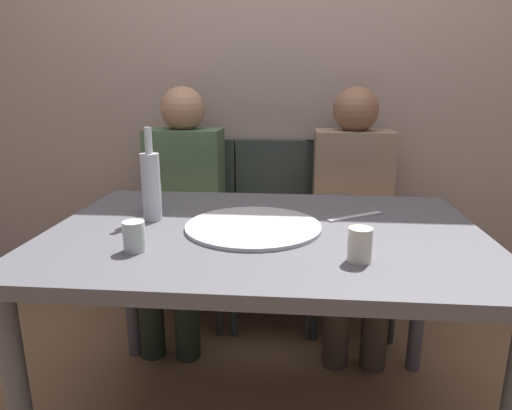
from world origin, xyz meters
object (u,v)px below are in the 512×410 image
chair_right (348,221)px  pizza_tray (253,227)px  tumbler_near (360,245)px  wine_bottle (151,185)px  dining_table (265,254)px  chair_left (190,217)px  wine_glass (134,236)px  guest_in_beanie (353,204)px  table_knife (355,217)px  tumbler_far (152,198)px  chair_middle (277,219)px  guest_in_sweater (182,200)px

chair_right → pizza_tray: bearing=65.4°
tumbler_near → chair_right: chair_right is taller
pizza_tray → wine_bottle: wine_bottle is taller
dining_table → chair_left: chair_left is taller
wine_bottle → wine_glass: (0.04, -0.28, -0.08)m
guest_in_beanie → table_knife: bearing=83.6°
wine_glass → chair_left: (-0.11, 1.08, -0.27)m
tumbler_near → chair_left: chair_left is taller
dining_table → chair_right: chair_right is taller
chair_right → chair_left: bearing=0.0°
tumbler_far → dining_table: bearing=-21.6°
tumbler_far → wine_glass: 0.39m
wine_bottle → chair_right: 1.14m
table_knife → chair_middle: (-0.29, 0.71, -0.23)m
wine_glass → chair_right: bearing=57.2°
wine_glass → guest_in_sweater: 0.95m
pizza_tray → table_knife: size_ratio=1.94×
wine_glass → guest_in_sweater: (-0.11, 0.93, -0.14)m
tumbler_far → guest_in_beanie: 0.96m
pizza_tray → wine_glass: (-0.30, -0.22, 0.04)m
tumbler_near → tumbler_far: bearing=148.7°
tumbler_far → chair_left: bearing=93.2°
tumbler_near → tumbler_far: (-0.67, 0.41, 0.00)m
wine_glass → dining_table: bearing=33.3°
pizza_tray → tumbler_far: bearing=155.8°
tumbler_near → tumbler_far: size_ratio=0.91×
dining_table → tumbler_far: 0.46m
table_knife → chair_middle: chair_middle is taller
chair_right → table_knife: bearing=84.9°
chair_left → chair_right: (0.81, 0.00, 0.00)m
tumbler_far → table_knife: (0.71, -0.01, -0.05)m
tumbler_near → wine_bottle: bearing=154.4°
chair_right → guest_in_sweater: guest_in_sweater is taller
wine_bottle → guest_in_sweater: bearing=96.2°
chair_left → chair_middle: size_ratio=1.00×
chair_middle → chair_right: bearing=-180.0°
wine_bottle → chair_middle: wine_bottle is taller
wine_bottle → guest_in_beanie: 1.01m
tumbler_near → wine_glass: bearing=178.0°
dining_table → guest_in_sweater: (-0.45, 0.71, -0.02)m
wine_glass → table_knife: 0.74m
pizza_tray → tumbler_near: size_ratio=4.79×
guest_in_beanie → chair_left: bearing=-10.6°
tumbler_near → chair_right: size_ratio=0.10×
pizza_tray → chair_right: bearing=65.4°
table_knife → chair_left: 1.06m
guest_in_sweater → pizza_tray: bearing=119.9°
wine_bottle → pizza_tray: bearing=-10.9°
pizza_tray → tumbler_far: (-0.37, 0.17, 0.04)m
tumbler_near → chair_right: 1.14m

